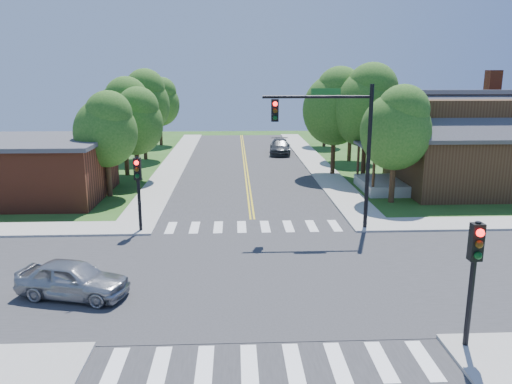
{
  "coord_description": "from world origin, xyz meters",
  "views": [
    {
      "loc": [
        -0.95,
        -18.17,
        7.69
      ],
      "look_at": [
        0.07,
        4.81,
        2.2
      ],
      "focal_mm": 35.0,
      "sensor_mm": 36.0,
      "label": 1
    }
  ],
  "objects_px": {
    "house_ne": "(475,140)",
    "car_dgrey": "(280,147)",
    "signal_mast_ne": "(335,134)",
    "car_silver": "(73,280)",
    "signal_pole_nw": "(138,180)",
    "signal_pole_se": "(474,262)"
  },
  "relations": [
    {
      "from": "house_ne",
      "to": "car_dgrey",
      "type": "bearing_deg",
      "value": 126.92
    },
    {
      "from": "signal_mast_ne",
      "to": "house_ne",
      "type": "height_order",
      "value": "signal_mast_ne"
    },
    {
      "from": "house_ne",
      "to": "car_silver",
      "type": "bearing_deg",
      "value": -143.74
    },
    {
      "from": "signal_mast_ne",
      "to": "car_silver",
      "type": "bearing_deg",
      "value": -145.3
    },
    {
      "from": "signal_mast_ne",
      "to": "house_ne",
      "type": "bearing_deg",
      "value": 37.68
    },
    {
      "from": "car_silver",
      "to": "car_dgrey",
      "type": "xyz_separation_m",
      "value": [
        10.12,
        31.39,
        0.03
      ]
    },
    {
      "from": "signal_pole_nw",
      "to": "car_dgrey",
      "type": "xyz_separation_m",
      "value": [
        9.1,
        24.1,
        -1.97
      ]
    },
    {
      "from": "house_ne",
      "to": "signal_mast_ne",
      "type": "bearing_deg",
      "value": -142.32
    },
    {
      "from": "house_ne",
      "to": "car_silver",
      "type": "distance_m",
      "value": 27.08
    },
    {
      "from": "car_silver",
      "to": "car_dgrey",
      "type": "bearing_deg",
      "value": -3.8
    },
    {
      "from": "signal_pole_nw",
      "to": "car_silver",
      "type": "relative_size",
      "value": 0.91
    },
    {
      "from": "signal_mast_ne",
      "to": "house_ne",
      "type": "relative_size",
      "value": 0.55
    },
    {
      "from": "house_ne",
      "to": "car_dgrey",
      "type": "relative_size",
      "value": 2.65
    },
    {
      "from": "signal_mast_ne",
      "to": "signal_pole_se",
      "type": "height_order",
      "value": "signal_mast_ne"
    },
    {
      "from": "signal_pole_se",
      "to": "house_ne",
      "type": "distance_m",
      "value": 22.03
    },
    {
      "from": "signal_pole_se",
      "to": "signal_pole_nw",
      "type": "relative_size",
      "value": 1.0
    },
    {
      "from": "car_silver",
      "to": "signal_pole_se",
      "type": "bearing_deg",
      "value": -93.7
    },
    {
      "from": "signal_mast_ne",
      "to": "signal_pole_nw",
      "type": "xyz_separation_m",
      "value": [
        -9.51,
        -0.01,
        -2.19
      ]
    },
    {
      "from": "car_silver",
      "to": "house_ne",
      "type": "bearing_deg",
      "value": -39.67
    },
    {
      "from": "signal_pole_se",
      "to": "signal_mast_ne",
      "type": "bearing_deg",
      "value": 98.56
    },
    {
      "from": "car_dgrey",
      "to": "house_ne",
      "type": "bearing_deg",
      "value": -48.77
    },
    {
      "from": "signal_pole_nw",
      "to": "car_dgrey",
      "type": "distance_m",
      "value": 25.84
    }
  ]
}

